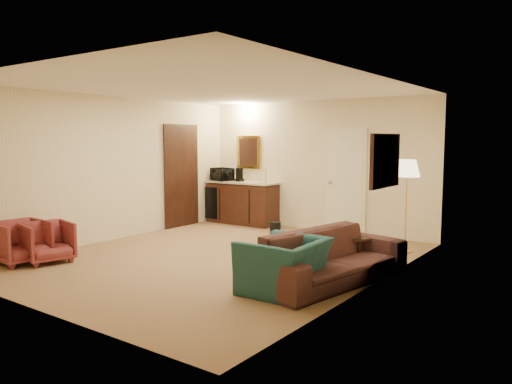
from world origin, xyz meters
The scene contains 12 objects.
ground centered at (0.00, 0.00, 0.00)m, with size 6.00×6.00×0.00m, color #8E6A48.
room_walls centered at (-0.10, 0.77, 1.72)m, with size 5.02×6.01×2.61m.
wetbar_cabinet centered at (-1.65, 2.72, 0.46)m, with size 1.64×0.58×0.92m, color #3D1A13.
sofa centered at (2.01, -0.22, 0.44)m, with size 2.27×0.66×0.89m, color black.
teal_armchair centered at (1.75, -0.90, 0.43)m, with size 0.99×0.64×0.87m, color #1C4845.
rose_chair_near centered at (-2.15, -2.00, 0.35)m, with size 0.69×0.64×0.71m, color brown.
rose_chair_far centered at (-1.90, -1.73, 0.33)m, with size 0.65×0.61×0.67m, color brown.
coffee_table centered at (1.80, 0.64, 0.23)m, with size 0.80×0.54×0.46m, color black.
floor_lamp centered at (2.20, 2.05, 0.76)m, with size 0.40×0.40×1.51m, color gold.
waste_bin centered at (-0.30, 2.00, 0.13)m, with size 0.21×0.21×0.26m, color black.
microwave centered at (-2.15, 2.64, 1.09)m, with size 0.51×0.28×0.35m, color black.
coffee_maker centered at (-1.70, 2.69, 1.07)m, with size 0.16×0.16×0.30m, color black.
Camera 1 is at (4.90, -5.84, 1.82)m, focal length 35.00 mm.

